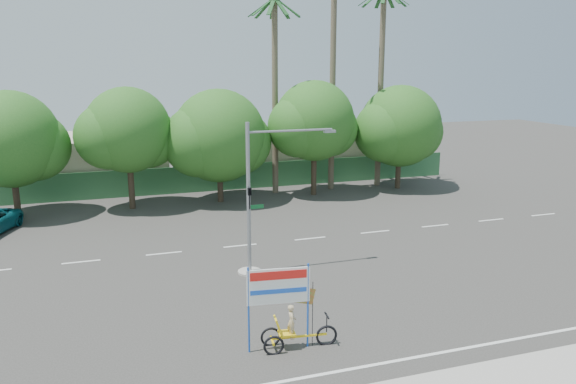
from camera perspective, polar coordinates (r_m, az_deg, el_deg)
name	(u,v)px	position (r m, az deg, el deg)	size (l,w,h in m)	color
ground	(333,299)	(23.65, 4.56, -10.82)	(120.00, 120.00, 0.00)	#33302D
fence	(224,177)	(43.12, -6.52, 1.49)	(38.00, 0.08, 2.00)	#336B3D
building_left	(86,162)	(46.54, -19.88, 2.90)	(12.00, 8.00, 4.00)	beige
building_right	(303,153)	(49.39, 1.50, 3.98)	(14.00, 8.00, 3.60)	beige
tree_far_left	(9,142)	(38.60, -26.45, 4.54)	(7.14, 6.00, 7.96)	#473828
tree_left	(127,133)	(38.19, -16.02, 5.76)	(6.66, 5.60, 8.07)	#473828
tree_center	(218,138)	(38.96, -7.10, 5.42)	(7.62, 6.40, 7.85)	#473828
tree_right	(314,124)	(40.79, 2.63, 6.93)	(6.90, 5.80, 8.36)	#473828
tree_far_right	(399,129)	(43.83, 11.25, 6.34)	(7.38, 6.20, 7.94)	#473828
palm_tall	(333,50)	(42.73, 4.61, 14.20)	(3.73, 3.79, 17.45)	#70604C
palm_mid	(381,65)	(44.42, 9.47, 12.65)	(3.73, 3.79, 15.45)	#70604C
palm_short	(275,72)	(41.19, -1.34, 12.05)	(3.73, 3.79, 14.45)	#70604C
traffic_signal	(255,212)	(25.57, -3.34, -2.02)	(4.72, 1.10, 7.00)	gray
trike_billboard	(287,315)	(19.36, -0.08, -12.38)	(3.11, 0.89, 3.07)	black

